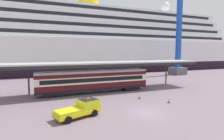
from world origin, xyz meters
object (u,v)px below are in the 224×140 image
object	(u,v)px
service_truck	(81,108)
traffic_cone_mid	(169,100)
train_carriage	(94,80)
cruise_ship	(85,43)
dockside_crane	(181,19)
traffic_cone_near	(139,97)

from	to	relation	value
service_truck	traffic_cone_mid	bearing A→B (deg)	3.00
train_carriage	traffic_cone_mid	distance (m)	13.66
cruise_ship	dockside_crane	world-z (taller)	dockside_crane
traffic_cone_mid	dockside_crane	xyz separation A→B (m)	(26.25, 26.77, 18.10)
cruise_ship	dockside_crane	size ratio (longest dim) A/B	2.34
cruise_ship	traffic_cone_mid	bearing A→B (deg)	-89.49
traffic_cone_mid	dockside_crane	size ratio (longest dim) A/B	0.01
cruise_ship	dockside_crane	bearing A→B (deg)	-41.08
traffic_cone_mid	cruise_ship	bearing A→B (deg)	90.51
traffic_cone_mid	traffic_cone_near	bearing A→B (deg)	127.11
train_carriage	traffic_cone_mid	bearing A→B (deg)	-52.29
train_carriage	traffic_cone_mid	world-z (taller)	train_carriage
train_carriage	service_truck	world-z (taller)	train_carriage
cruise_ship	train_carriage	size ratio (longest dim) A/B	6.75
traffic_cone_near	dockside_crane	xyz separation A→B (m)	(29.06, 23.05, 18.12)
train_carriage	traffic_cone_near	size ratio (longest dim) A/B	28.55
cruise_ship	train_carriage	xyz separation A→B (m)	(-7.83, -39.34, -8.83)
service_truck	traffic_cone_near	xyz separation A→B (m)	(10.36, 4.41, -0.64)
cruise_ship	traffic_cone_mid	world-z (taller)	cruise_ship
dockside_crane	traffic_cone_mid	bearing A→B (deg)	-134.44
traffic_cone_near	dockside_crane	bearing A→B (deg)	38.42
cruise_ship	service_truck	bearing A→B (deg)	-104.09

